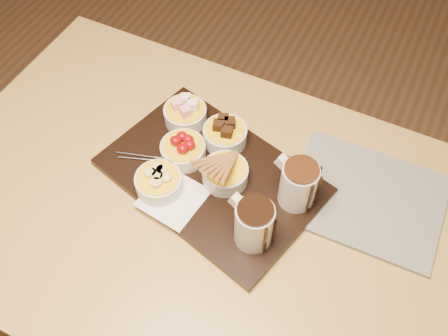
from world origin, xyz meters
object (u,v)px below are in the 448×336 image
at_px(dining_table, 201,225).
at_px(bowl_strawberries, 183,151).
at_px(serving_board, 212,176).
at_px(newspaper, 366,198).
at_px(pitcher_dark_chocolate, 254,225).
at_px(pitcher_milk_chocolate, 298,185).

bearing_deg(dining_table, bowl_strawberries, 134.40).
distance_m(dining_table, serving_board, 0.13).
bearing_deg(newspaper, serving_board, -164.48).
distance_m(bowl_strawberries, newspaper, 0.41).
height_order(pitcher_dark_chocolate, newspaper, pitcher_dark_chocolate).
bearing_deg(bowl_strawberries, dining_table, -45.60).
bearing_deg(pitcher_milk_chocolate, serving_board, -158.20).
distance_m(bowl_strawberries, pitcher_milk_chocolate, 0.27).
bearing_deg(dining_table, pitcher_dark_chocolate, -13.05).
xyz_separation_m(pitcher_dark_chocolate, newspaper, (0.18, 0.20, -0.07)).
height_order(pitcher_milk_chocolate, newspaper, pitcher_milk_chocolate).
xyz_separation_m(serving_board, bowl_strawberries, (-0.08, 0.02, 0.03)).
distance_m(serving_board, newspaper, 0.34).
relative_size(dining_table, bowl_strawberries, 12.00).
bearing_deg(newspaper, pitcher_dark_chocolate, -133.23).
relative_size(serving_board, pitcher_dark_chocolate, 4.41).
bearing_deg(dining_table, pitcher_milk_chocolate, 26.26).
bearing_deg(pitcher_dark_chocolate, dining_table, -178.06).
xyz_separation_m(bowl_strawberries, pitcher_milk_chocolate, (0.27, 0.01, 0.03)).
xyz_separation_m(pitcher_milk_chocolate, newspaper, (0.13, 0.08, -0.07)).
xyz_separation_m(dining_table, pitcher_dark_chocolate, (0.14, -0.03, 0.17)).
distance_m(dining_table, pitcher_dark_chocolate, 0.22).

